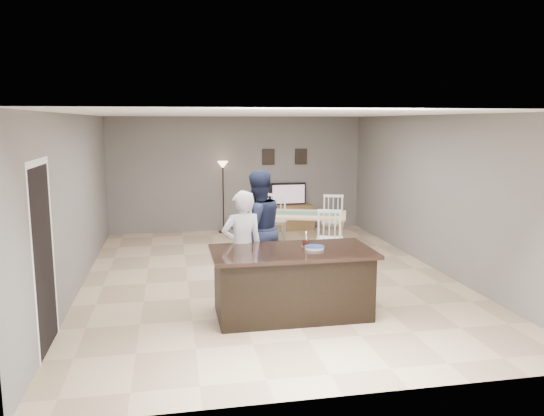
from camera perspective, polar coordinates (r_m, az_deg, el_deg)
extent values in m
plane|color=tan|center=(9.00, -0.46, -7.40)|extent=(8.00, 8.00, 0.00)
plane|color=slate|center=(12.63, -3.76, 3.66)|extent=(6.00, 0.00, 6.00)
plane|color=slate|center=(4.90, 8.05, -5.39)|extent=(6.00, 0.00, 6.00)
plane|color=slate|center=(8.69, -20.33, 0.54)|extent=(0.00, 8.00, 8.00)
plane|color=slate|center=(9.70, 17.24, 1.56)|extent=(0.00, 8.00, 8.00)
plane|color=white|center=(8.62, -0.49, 10.06)|extent=(8.00, 8.00, 0.00)
cube|color=black|center=(7.19, 2.16, -8.20)|extent=(2.00, 1.00, 0.85)
cube|color=black|center=(7.06, 2.18, -4.71)|extent=(2.15, 1.10, 0.05)
cube|color=brown|center=(12.76, 1.78, -1.03)|extent=(1.20, 0.40, 0.60)
imported|color=black|center=(12.74, 1.72, 1.52)|extent=(0.91, 0.12, 0.53)
plane|color=orange|center=(12.66, 1.80, 1.50)|extent=(0.78, 0.00, 0.78)
cube|color=black|center=(12.69, -0.39, 5.52)|extent=(0.30, 0.02, 0.38)
cube|color=black|center=(12.86, 3.14, 5.55)|extent=(0.30, 0.02, 0.38)
plane|color=black|center=(6.52, -23.34, -5.08)|extent=(0.00, 2.10, 2.10)
plane|color=white|center=(6.35, -23.94, 4.49)|extent=(0.00, 1.02, 1.02)
imported|color=silver|center=(7.50, -3.21, -4.33)|extent=(0.66, 0.49, 1.64)
imported|color=#181D35|center=(8.30, -1.60, -2.26)|extent=(1.09, 0.98, 1.85)
cylinder|color=gold|center=(7.26, 3.69, -4.12)|extent=(0.13, 0.13, 0.00)
cylinder|color=#34160E|center=(7.25, 3.69, -3.76)|extent=(0.10, 0.10, 0.09)
cylinder|color=white|center=(7.23, 3.70, -3.04)|extent=(0.02, 0.02, 0.10)
sphere|color=#FFBF4C|center=(7.22, 3.71, -2.59)|extent=(0.02, 0.02, 0.02)
cylinder|color=white|center=(7.11, 4.58, -4.38)|extent=(0.26, 0.26, 0.01)
cylinder|color=white|center=(7.11, 4.58, -4.28)|extent=(0.26, 0.26, 0.01)
cylinder|color=white|center=(7.11, 4.58, -4.19)|extent=(0.26, 0.26, 0.01)
cylinder|color=navy|center=(7.11, 4.58, -4.12)|extent=(0.26, 0.26, 0.00)
cube|color=tan|center=(10.28, 3.04, -0.70)|extent=(1.99, 1.52, 0.04)
cylinder|color=tan|center=(10.07, -1.70, -3.30)|extent=(0.07, 0.07, 0.78)
cylinder|color=tan|center=(10.72, 7.45, -2.60)|extent=(0.07, 0.07, 0.78)
cube|color=#396852|center=(10.28, 3.04, -0.55)|extent=(1.58, 0.87, 0.01)
cube|color=silver|center=(9.67, -0.98, -3.19)|extent=(0.58, 0.57, 0.04)
cylinder|color=silver|center=(9.59, -2.26, -4.89)|extent=(0.04, 0.04, 0.47)
cylinder|color=silver|center=(9.87, 0.26, -4.47)|extent=(0.04, 0.04, 0.47)
cube|color=silver|center=(9.37, -1.19, -0.17)|extent=(0.41, 0.17, 0.05)
cube|color=silver|center=(9.55, 6.21, -3.40)|extent=(0.58, 0.57, 0.04)
cylinder|color=silver|center=(9.45, 5.00, -5.14)|extent=(0.04, 0.04, 0.47)
cylinder|color=silver|center=(9.77, 7.32, -4.69)|extent=(0.04, 0.04, 0.47)
cube|color=silver|center=(9.25, 6.22, -0.35)|extent=(0.41, 0.17, 0.05)
cube|color=silver|center=(11.16, 0.31, -1.50)|extent=(0.58, 0.57, 0.04)
cylinder|color=silver|center=(11.36, 1.37, -2.65)|extent=(0.04, 0.04, 0.47)
cylinder|color=silver|center=(11.07, -0.78, -2.96)|extent=(0.04, 0.04, 0.47)
cube|color=silver|center=(11.26, 0.46, 1.43)|extent=(0.41, 0.17, 0.05)
cube|color=silver|center=(11.05, 6.53, -1.67)|extent=(0.58, 0.57, 0.04)
cylinder|color=silver|center=(11.27, 7.49, -2.81)|extent=(0.04, 0.04, 0.47)
cylinder|color=silver|center=(10.94, 5.49, -3.14)|extent=(0.04, 0.04, 0.47)
cube|color=silver|center=(11.16, 6.62, 1.30)|extent=(0.41, 0.17, 0.05)
cylinder|color=black|center=(12.59, -5.21, -2.53)|extent=(0.25, 0.25, 0.03)
cylinder|color=black|center=(12.45, -5.26, 0.96)|extent=(0.03, 0.03, 1.54)
cone|color=#FBC58A|center=(12.36, -5.32, 4.65)|extent=(0.25, 0.25, 0.16)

